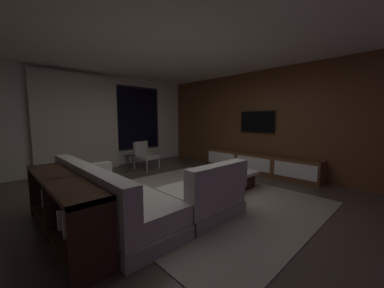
{
  "coord_description": "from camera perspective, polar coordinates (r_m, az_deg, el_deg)",
  "views": [
    {
      "loc": [
        -2.38,
        -2.8,
        1.43
      ],
      "look_at": [
        1.02,
        0.76,
        0.86
      ],
      "focal_mm": 20.38,
      "sensor_mm": 36.0,
      "label": 1
    }
  ],
  "objects": [
    {
      "name": "floor",
      "position": [
        3.94,
        -3.16,
        -14.7
      ],
      "size": [
        9.2,
        9.2,
        0.0
      ],
      "primitive_type": "plane",
      "color": "#473D33"
    },
    {
      "name": "back_wall_with_window",
      "position": [
        6.82,
        -23.91,
        5.3
      ],
      "size": [
        6.6,
        0.3,
        2.7
      ],
      "color": "silver",
      "rests_on": "floor"
    },
    {
      "name": "media_wall",
      "position": [
        6.12,
        19.19,
        5.48
      ],
      "size": [
        0.12,
        7.8,
        2.7
      ],
      "color": "brown",
      "rests_on": "floor"
    },
    {
      "name": "ceiling",
      "position": [
        3.89,
        -3.44,
        25.65
      ],
      "size": [
        8.2,
        8.2,
        0.0
      ],
      "primitive_type": "plane",
      "color": "silver"
    },
    {
      "name": "area_rug",
      "position": [
        4.09,
        1.61,
        -13.77
      ],
      "size": [
        3.2,
        3.8,
        0.01
      ],
      "primitive_type": "cube",
      "color": "gray",
      "rests_on": "floor"
    },
    {
      "name": "sectional_couch",
      "position": [
        3.35,
        -14.32,
        -13.52
      ],
      "size": [
        1.98,
        2.5,
        0.82
      ],
      "color": "gray",
      "rests_on": "floor"
    },
    {
      "name": "coffee_table",
      "position": [
        4.66,
        7.66,
        -8.92
      ],
      "size": [
        1.16,
        1.16,
        0.36
      ],
      "color": "black",
      "rests_on": "floor"
    },
    {
      "name": "book_stack_on_coffee_table",
      "position": [
        4.48,
        8.28,
        -6.71
      ],
      "size": [
        0.28,
        0.21,
        0.1
      ],
      "color": "#43CFD8",
      "rests_on": "coffee_table"
    },
    {
      "name": "accent_chair_near_window",
      "position": [
        6.39,
        -12.31,
        -2.52
      ],
      "size": [
        0.65,
        0.66,
        0.78
      ],
      "color": "#B2ADA0",
      "rests_on": "floor"
    },
    {
      "name": "side_stool",
      "position": [
        6.13,
        -16.05,
        -3.58
      ],
      "size": [
        0.32,
        0.32,
        0.46
      ],
      "color": "#333338",
      "rests_on": "floor"
    },
    {
      "name": "media_console",
      "position": [
        6.0,
        17.09,
        -5.01
      ],
      "size": [
        0.46,
        3.1,
        0.52
      ],
      "color": "brown",
      "rests_on": "floor"
    },
    {
      "name": "mounted_tv",
      "position": [
        6.14,
        16.65,
        5.57
      ],
      "size": [
        0.05,
        0.99,
        0.57
      ],
      "color": "black"
    },
    {
      "name": "console_table_behind_couch",
      "position": [
        3.12,
        -30.81,
        -13.23
      ],
      "size": [
        0.4,
        2.1,
        0.74
      ],
      "color": "black",
      "rests_on": "floor"
    }
  ]
}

